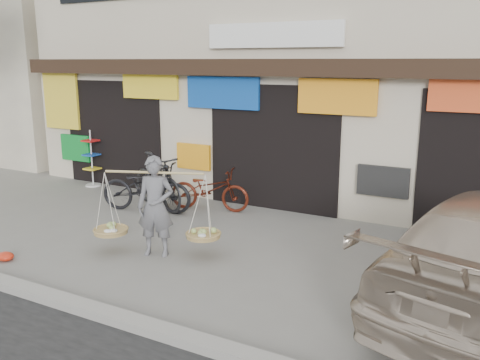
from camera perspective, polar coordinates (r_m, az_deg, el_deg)
The scene contains 9 objects.
ground at distance 8.42m, azimuth -6.59°, elevation -9.09°, with size 70.00×70.00×0.00m, color gray.
kerb at distance 7.01m, azimuth -16.27°, elevation -13.83°, with size 70.00×0.25×0.12m, color gray.
shophouse_block at distance 13.54m, azimuth 9.19°, elevation 14.19°, with size 14.00×6.32×7.00m.
street_vendor at distance 8.51m, azimuth -9.45°, elevation -3.37°, with size 2.05×1.13×1.69m.
bike_0 at distance 11.07m, azimuth -10.50°, elevation -0.85°, with size 0.71×2.03×1.07m, color black.
bike_1 at distance 11.33m, azimuth -9.29°, elevation -0.08°, with size 0.57×2.02×1.22m, color #232325.
bike_2 at distance 11.03m, azimuth -3.46°, elevation -1.06°, with size 0.62×1.77×0.93m, color #4C180D.
display_rack at distance 13.69m, azimuth -16.29°, elevation 1.78°, with size 0.40×0.40×1.47m.
red_bag at distance 9.22m, azimuth -24.87°, elevation -7.79°, with size 0.31×0.25×0.14m, color red.
Camera 1 is at (4.52, -6.35, 3.19)m, focal length 38.00 mm.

